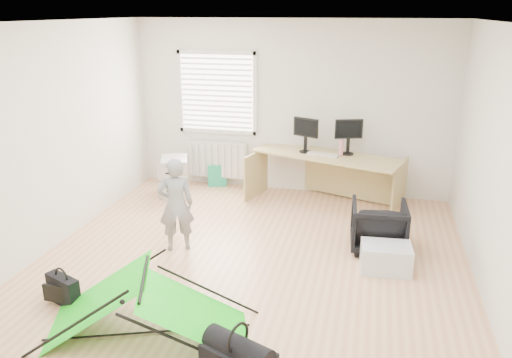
% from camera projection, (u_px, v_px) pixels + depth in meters
% --- Properties ---
extents(ground, '(5.50, 5.50, 0.00)m').
position_uv_depth(ground, '(248.00, 268.00, 5.73)').
color(ground, tan).
rests_on(ground, ground).
extents(back_wall, '(5.00, 0.02, 2.70)m').
position_uv_depth(back_wall, '(291.00, 108.00, 7.83)').
color(back_wall, silver).
rests_on(back_wall, ground).
extents(window, '(1.20, 0.06, 1.20)m').
position_uv_depth(window, '(217.00, 93.00, 7.99)').
color(window, silver).
rests_on(window, back_wall).
extents(radiator, '(1.00, 0.12, 0.60)m').
position_uv_depth(radiator, '(218.00, 159.00, 8.31)').
color(radiator, silver).
rests_on(radiator, back_wall).
extents(desk, '(2.32, 1.35, 0.75)m').
position_uv_depth(desk, '(326.00, 178.00, 7.60)').
color(desk, tan).
rests_on(desk, ground).
extents(filing_cabinet, '(0.56, 0.63, 0.62)m').
position_uv_depth(filing_cabinet, '(175.00, 177.00, 7.89)').
color(filing_cabinet, '#AAABAF').
rests_on(filing_cabinet, ground).
extents(monitor_left, '(0.41, 0.24, 0.39)m').
position_uv_depth(monitor_left, '(306.00, 140.00, 7.54)').
color(monitor_left, black).
rests_on(monitor_left, desk).
extents(monitor_right, '(0.42, 0.22, 0.39)m').
position_uv_depth(monitor_right, '(348.00, 142.00, 7.42)').
color(monitor_right, black).
rests_on(monitor_right, desk).
extents(keyboard, '(0.49, 0.25, 0.02)m').
position_uv_depth(keyboard, '(323.00, 155.00, 7.44)').
color(keyboard, beige).
rests_on(keyboard, desk).
extents(thermos, '(0.09, 0.09, 0.24)m').
position_uv_depth(thermos, '(341.00, 148.00, 7.40)').
color(thermos, '#D57784').
rests_on(thermos, desk).
extents(office_chair, '(0.69, 0.71, 0.61)m').
position_uv_depth(office_chair, '(378.00, 226.00, 6.10)').
color(office_chair, black).
rests_on(office_chair, ground).
extents(person, '(0.51, 0.44, 1.17)m').
position_uv_depth(person, '(176.00, 205.00, 6.01)').
color(person, gray).
rests_on(person, ground).
extents(kite, '(2.04, 1.43, 0.58)m').
position_uv_depth(kite, '(146.00, 306.00, 4.48)').
color(kite, '#16E116').
rests_on(kite, ground).
extents(storage_crate, '(0.59, 0.43, 0.31)m').
position_uv_depth(storage_crate, '(386.00, 258.00, 5.64)').
color(storage_crate, silver).
rests_on(storage_crate, ground).
extents(tote_bag, '(0.34, 0.23, 0.37)m').
position_uv_depth(tote_bag, '(217.00, 175.00, 8.36)').
color(tote_bag, '#21A678').
rests_on(tote_bag, ground).
extents(laptop_bag, '(0.42, 0.26, 0.30)m').
position_uv_depth(laptop_bag, '(63.00, 290.00, 5.00)').
color(laptop_bag, black).
rests_on(laptop_bag, ground).
extents(white_box, '(0.13, 0.13, 0.11)m').
position_uv_depth(white_box, '(61.00, 280.00, 5.38)').
color(white_box, silver).
rests_on(white_box, ground).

